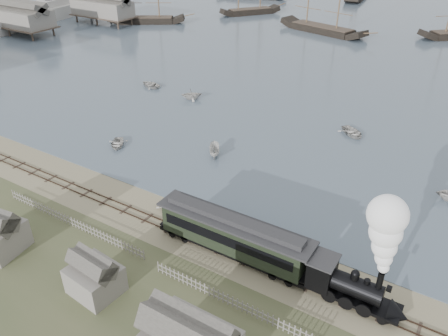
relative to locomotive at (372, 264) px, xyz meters
The scene contains 15 objects.
ground 22.24m from the locomotive, behind, with size 600.00×600.00×0.00m, color gray.
rail_track 22.14m from the locomotive, behind, with size 120.00×1.80×0.16m.
picket_fence_west 28.97m from the locomotive, 169.92° to the right, with size 19.00×0.10×1.20m, color gray, non-canonical shape.
picket_fence_east 11.66m from the locomotive, 148.96° to the right, with size 15.00×0.10×1.20m, color gray, non-canonical shape.
shed_mid 22.54m from the locomotive, 153.02° to the right, with size 4.00×3.50×3.60m, color gray, non-canonical shape.
western_wharf 106.29m from the locomotive, 156.72° to the left, with size 36.00×56.00×8.00m, color gray, non-canonical shape.
locomotive is the anchor object (origin of this frame).
passenger_coach 12.47m from the locomotive, behind, with size 15.24×2.94×3.70m.
beached_dinghy 21.95m from the locomotive, behind, with size 3.37×2.41×0.70m, color beige.
steamship 126.17m from the locomotive, 151.27° to the left, with size 47.90×7.98×10.48m, color beige, non-canonical shape.
rowboat_0 38.30m from the locomotive, 164.24° to the left, with size 3.66×2.62×0.76m, color beige.
rowboat_1 48.33m from the locomotive, 141.93° to the left, with size 3.49×3.01×1.84m, color beige.
rowboat_2 28.63m from the locomotive, 147.80° to the left, with size 3.42×1.29×1.32m, color beige.
rowboat_3 32.48m from the locomotive, 108.88° to the left, with size 4.29×3.06×0.89m, color beige.
rowboat_6 57.12m from the locomotive, 147.26° to the left, with size 4.20×3.00×0.87m, color beige.
Camera 1 is at (25.03, -28.92, 27.75)m, focal length 35.00 mm.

